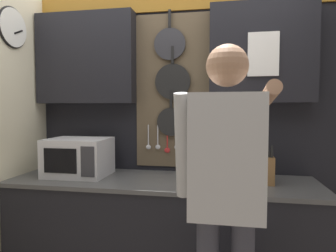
# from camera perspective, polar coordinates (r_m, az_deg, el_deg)

# --- Properties ---
(base_cabinet_counter) EXTENTS (2.26, 0.65, 0.90)m
(base_cabinet_counter) POSITION_cam_1_polar(r_m,az_deg,el_deg) (2.40, -1.20, -20.69)
(base_cabinet_counter) COLOR black
(base_cabinet_counter) RESTS_ON ground_plane
(back_wall_unit) EXTENTS (2.83, 0.22, 2.39)m
(back_wall_unit) POSITION_cam_1_polar(r_m,az_deg,el_deg) (2.47, 0.07, 4.77)
(back_wall_unit) COLOR black
(back_wall_unit) RESTS_ON ground_plane
(microwave) EXTENTS (0.46, 0.37, 0.29)m
(microwave) POSITION_cam_1_polar(r_m,az_deg,el_deg) (2.46, -16.67, -5.67)
(microwave) COLOR silver
(microwave) RESTS_ON base_cabinet_counter
(knife_block) EXTENTS (0.12, 0.15, 0.27)m
(knife_block) POSITION_cam_1_polar(r_m,az_deg,el_deg) (2.22, 18.07, -7.87)
(knife_block) COLOR brown
(knife_block) RESTS_ON base_cabinet_counter
(utensil_crock) EXTENTS (0.12, 0.12, 0.34)m
(utensil_crock) POSITION_cam_1_polar(r_m,az_deg,el_deg) (2.21, 4.94, -8.25)
(utensil_crock) COLOR white
(utensil_crock) RESTS_ON base_cabinet_counter
(person) EXTENTS (0.54, 0.68, 1.75)m
(person) POSITION_cam_1_polar(r_m,az_deg,el_deg) (1.61, 10.97, -10.25)
(person) COLOR #383842
(person) RESTS_ON ground_plane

